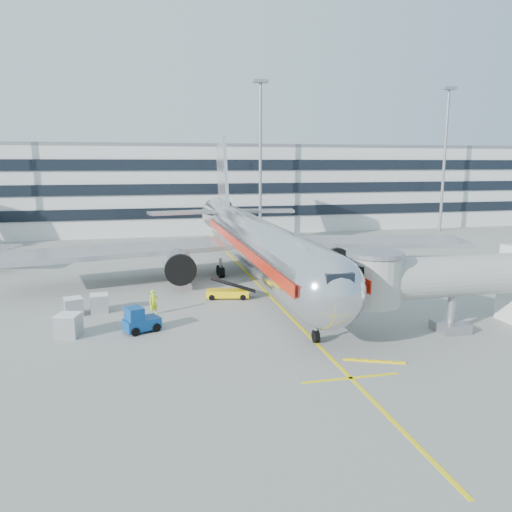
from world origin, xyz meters
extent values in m
plane|color=gray|center=(0.00, 0.00, 0.00)|extent=(180.00, 180.00, 0.00)
cube|color=yellow|center=(0.00, 10.00, 0.01)|extent=(0.25, 70.00, 0.01)
cube|color=yellow|center=(0.00, -14.00, 0.01)|extent=(6.00, 0.25, 0.01)
cylinder|color=silver|center=(0.00, 8.00, 4.20)|extent=(5.00, 36.00, 5.00)
sphere|color=silver|center=(0.00, -10.00, 4.20)|extent=(5.00, 5.00, 5.00)
cone|color=silver|center=(0.00, 31.00, 4.80)|extent=(5.00, 10.00, 5.00)
cube|color=black|center=(0.00, -11.50, 5.33)|extent=(1.80, 1.20, 0.90)
cube|color=#B7B7BC|center=(13.00, 13.50, 3.40)|extent=(24.95, 12.07, 0.50)
cube|color=#B7B7BC|center=(-13.00, 13.50, 3.40)|extent=(24.95, 12.07, 0.50)
cylinder|color=#99999E|center=(8.00, 10.00, 2.20)|extent=(3.00, 4.20, 3.00)
cylinder|color=#99999E|center=(-8.00, 10.00, 2.20)|extent=(3.00, 4.20, 3.00)
cylinder|color=black|center=(8.00, 8.00, 2.20)|extent=(3.10, 0.50, 3.10)
cylinder|color=black|center=(-8.00, 8.00, 2.20)|extent=(3.10, 0.50, 3.10)
cube|color=#B7B7BC|center=(0.00, 31.50, 9.20)|extent=(0.45, 9.39, 13.72)
cube|color=#B7B7BC|center=(5.50, 32.00, 5.40)|extent=(10.41, 4.94, 0.35)
cube|color=#B7B7BC|center=(-5.50, 32.00, 5.40)|extent=(10.41, 4.94, 0.35)
cylinder|color=gray|center=(0.00, -8.00, 0.90)|extent=(0.24, 0.24, 1.80)
cylinder|color=black|center=(0.00, -8.00, 0.45)|extent=(0.35, 0.90, 0.90)
cylinder|color=gray|center=(3.20, 14.00, 1.00)|extent=(0.30, 0.30, 2.00)
cylinder|color=gray|center=(-3.20, 14.00, 1.00)|extent=(0.30, 0.30, 2.00)
cube|color=red|center=(2.52, 8.00, 4.50)|extent=(0.06, 38.00, 0.90)
cube|color=red|center=(-2.52, 8.00, 4.50)|extent=(0.06, 38.00, 0.90)
cylinder|color=#A8A8A3|center=(10.50, -8.00, 4.20)|extent=(13.00, 3.00, 3.00)
cylinder|color=#A8A8A3|center=(4.20, -8.00, 4.20)|extent=(3.80, 3.80, 3.40)
cylinder|color=gray|center=(4.20, -8.00, 6.10)|extent=(4.00, 4.00, 0.30)
cube|color=black|center=(2.90, -8.00, 4.20)|extent=(1.40, 2.60, 2.60)
cylinder|color=gray|center=(10.50, -8.00, 1.60)|extent=(0.56, 0.56, 3.20)
cube|color=gray|center=(10.50, -8.00, 0.35)|extent=(2.20, 2.20, 0.70)
cylinder|color=black|center=(9.60, -8.00, 0.35)|extent=(0.35, 0.70, 0.70)
cylinder|color=black|center=(11.40, -8.00, 0.35)|extent=(0.35, 0.70, 0.70)
cube|color=silver|center=(0.00, 58.00, 7.50)|extent=(150.00, 24.00, 15.00)
cube|color=black|center=(0.00, 45.90, 4.00)|extent=(150.00, 0.30, 1.80)
cube|color=black|center=(0.00, 45.90, 8.00)|extent=(150.00, 0.30, 1.80)
cube|color=black|center=(0.00, 45.90, 12.00)|extent=(150.00, 0.30, 1.80)
cube|color=gray|center=(0.00, 58.00, 15.30)|extent=(150.00, 24.00, 0.60)
cylinder|color=gray|center=(8.00, 42.00, 12.50)|extent=(0.50, 0.50, 25.00)
cube|color=gray|center=(8.00, 42.00, 25.20)|extent=(2.40, 1.20, 0.50)
cylinder|color=gray|center=(42.00, 42.00, 12.50)|extent=(0.50, 0.50, 25.00)
cube|color=gray|center=(42.00, 42.00, 25.20)|extent=(2.40, 1.20, 0.50)
cube|color=yellow|center=(-4.00, 4.77, 0.49)|extent=(4.10, 2.19, 0.62)
cube|color=black|center=(-4.00, 4.77, 1.28)|extent=(4.20, 1.80, 1.36)
cylinder|color=black|center=(-5.25, 5.66, 0.27)|extent=(0.57, 0.35, 0.53)
cylinder|color=black|center=(-5.51, 4.45, 0.27)|extent=(0.57, 0.35, 0.53)
cylinder|color=black|center=(-2.49, 5.08, 0.27)|extent=(0.57, 0.35, 0.53)
cylinder|color=black|center=(-2.75, 3.87, 0.27)|extent=(0.57, 0.35, 0.53)
cube|color=navy|center=(-11.75, -2.90, 0.60)|extent=(2.94, 2.36, 0.83)
cube|color=navy|center=(-12.26, -3.11, 1.42)|extent=(1.55, 1.70, 1.01)
cube|color=black|center=(-12.26, -3.11, 1.74)|extent=(1.40, 1.49, 0.09)
cylinder|color=black|center=(-12.78, -2.59, 0.32)|extent=(0.70, 0.51, 0.64)
cylinder|color=black|center=(-12.24, -3.85, 0.32)|extent=(0.70, 0.51, 0.64)
cylinder|color=black|center=(-11.27, -1.94, 0.32)|extent=(0.70, 0.51, 0.64)
cylinder|color=black|center=(-10.72, -3.20, 0.32)|extent=(0.70, 0.51, 0.64)
cube|color=#AEB1B5|center=(-17.17, 2.43, 0.72)|extent=(1.70, 1.70, 1.43)
cube|color=white|center=(-17.17, 2.43, 1.45)|extent=(1.70, 1.70, 0.05)
cube|color=#AEB1B5|center=(-15.18, 2.95, 0.74)|extent=(1.53, 1.53, 1.48)
cube|color=white|center=(-15.18, 2.95, 1.50)|extent=(1.53, 1.53, 0.06)
cube|color=#AEB1B5|center=(-16.86, -2.82, 0.81)|extent=(1.93, 1.93, 1.61)
cube|color=white|center=(-16.86, -2.82, 1.63)|extent=(1.93, 1.93, 0.06)
imported|color=#BFEC18|center=(-10.77, 1.17, 1.03)|extent=(0.88, 0.75, 2.05)
camera|label=1|loc=(-11.44, -39.18, 12.25)|focal=35.00mm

